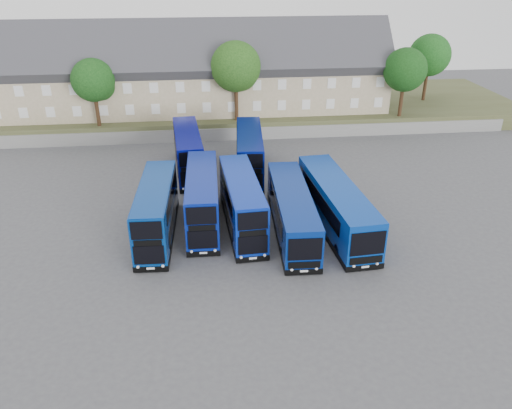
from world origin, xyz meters
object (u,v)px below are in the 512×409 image
(dd_front_mid, at_px, (203,200))
(tree_far, at_px, (430,57))
(dd_front_left, at_px, (157,212))
(tree_west, at_px, (95,82))
(tree_east, at_px, (406,71))
(coach_east_a, at_px, (292,212))
(tree_mid, at_px, (237,68))

(dd_front_mid, xyz_separation_m, tree_far, (30.48, 28.30, 5.64))
(dd_front_left, height_order, dd_front_mid, dd_front_mid)
(tree_west, xyz_separation_m, tree_east, (36.00, 0.00, 0.34))
(coach_east_a, height_order, tree_east, tree_east)
(dd_front_left, relative_size, tree_east, 1.30)
(coach_east_a, xyz_separation_m, tree_mid, (-2.43, 23.96, 6.38))
(dd_front_mid, relative_size, tree_east, 1.32)
(dd_front_left, height_order, tree_east, tree_east)
(tree_east, bearing_deg, dd_front_left, -140.63)
(tree_far, bearing_deg, coach_east_a, -127.73)
(tree_mid, bearing_deg, tree_east, -1.43)
(coach_east_a, distance_m, tree_far, 38.98)
(dd_front_left, bearing_deg, tree_west, 111.25)
(coach_east_a, relative_size, tree_far, 1.46)
(coach_east_a, height_order, tree_west, tree_west)
(tree_west, distance_m, tree_far, 42.58)
(dd_front_mid, xyz_separation_m, tree_east, (24.48, 21.30, 5.30))
(coach_east_a, relative_size, tree_east, 1.55)
(tree_west, height_order, tree_far, tree_far)
(coach_east_a, relative_size, tree_mid, 1.38)
(dd_front_mid, xyz_separation_m, coach_east_a, (6.91, -2.16, -0.41))
(tree_far, bearing_deg, dd_front_mid, -137.13)
(dd_front_mid, distance_m, tree_mid, 23.04)
(tree_east, bearing_deg, tree_west, -180.00)
(tree_mid, bearing_deg, dd_front_left, -108.87)
(coach_east_a, bearing_deg, dd_front_mid, 164.63)
(dd_front_left, distance_m, tree_mid, 25.55)
(tree_mid, bearing_deg, coach_east_a, -84.20)
(tree_west, relative_size, tree_mid, 0.83)
(tree_far, bearing_deg, tree_east, -130.60)
(tree_east, bearing_deg, dd_front_mid, -138.98)
(coach_east_a, bearing_deg, tree_mid, 97.78)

